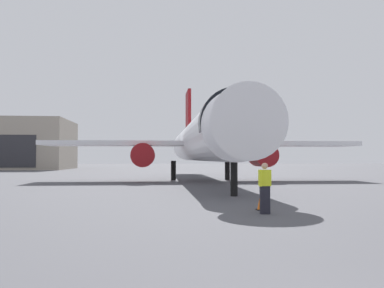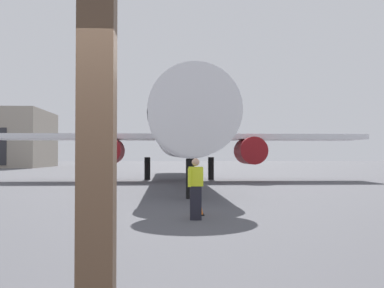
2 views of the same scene
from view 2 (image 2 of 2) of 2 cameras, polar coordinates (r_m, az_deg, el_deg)
name	(u,v)px [view 2 (image 2 of 2)]	position (r m, az deg, el deg)	size (l,w,h in m)	color
ground_plane	(161,176)	(42.66, -3.76, -3.85)	(220.00, 220.00, 0.00)	#4C4C51
window_frame	(96,252)	(2.70, -11.56, -12.79)	(8.15, 0.24, 3.77)	#38281E
airplane	(180,133)	(33.67, -1.47, 1.35)	(26.59, 35.37, 10.22)	silver
ground_crew_worker	(196,188)	(13.29, 0.45, -5.36)	(0.46, 0.40, 1.74)	black
traffic_cone	(198,204)	(14.36, 0.76, -7.26)	(0.36, 0.36, 0.74)	orange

